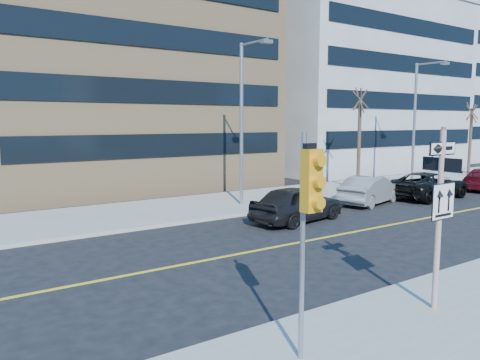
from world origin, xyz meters
TOP-DOWN VIEW (x-y plane):
  - ground at (0.00, 0.00)m, footprint 120.00×120.00m
  - far_sidewalk at (18.00, 12.00)m, footprint 66.00×6.00m
  - road_centerline at (12.00, 4.00)m, footprint 40.00×0.14m
  - sign_pole at (0.00, -2.51)m, footprint 0.92×0.92m
  - traffic_signal at (-4.00, -2.66)m, footprint 0.32×0.45m
  - parked_car_a at (4.00, 6.73)m, footprint 2.68×4.96m
  - parked_car_b at (10.12, 7.90)m, footprint 2.71×4.78m
  - parked_car_c at (14.32, 7.26)m, footprint 2.82×5.53m
  - streetlight_a at (4.00, 10.76)m, footprint 0.55×2.25m
  - streetlight_b at (18.00, 10.76)m, footprint 0.55×2.25m
  - street_tree_west at (13.00, 11.30)m, footprint 1.80×1.80m
  - street_tree_east at (26.00, 11.60)m, footprint 1.80×1.80m
  - building_brick at (2.00, 25.00)m, footprint 18.00×18.00m
  - building_grey_mid at (24.00, 24.00)m, footprint 20.00×16.00m
  - building_grey_far at (45.00, 27.00)m, footprint 18.00×18.00m

SIDE VIEW (x-z plane):
  - ground at x=0.00m, z-range 0.00..0.00m
  - road_centerline at x=12.00m, z-range 0.00..0.01m
  - far_sidewalk at x=18.00m, z-range 0.00..0.15m
  - parked_car_b at x=10.12m, z-range 0.00..1.49m
  - parked_car_c at x=14.32m, z-range 0.00..1.49m
  - parked_car_a at x=4.00m, z-range 0.00..1.60m
  - sign_pole at x=0.00m, z-range 0.41..4.47m
  - traffic_signal at x=-4.00m, z-range 1.03..5.03m
  - streetlight_a at x=4.00m, z-range 0.76..8.76m
  - streetlight_b at x=18.00m, z-range 0.76..8.76m
  - street_tree_east at x=26.00m, z-range 2.07..7.82m
  - street_tree_west at x=13.00m, z-range 2.35..8.70m
  - building_grey_mid at x=24.00m, z-range 0.00..15.00m
  - building_grey_far at x=45.00m, z-range 0.00..16.00m
  - building_brick at x=2.00m, z-range 0.00..18.00m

